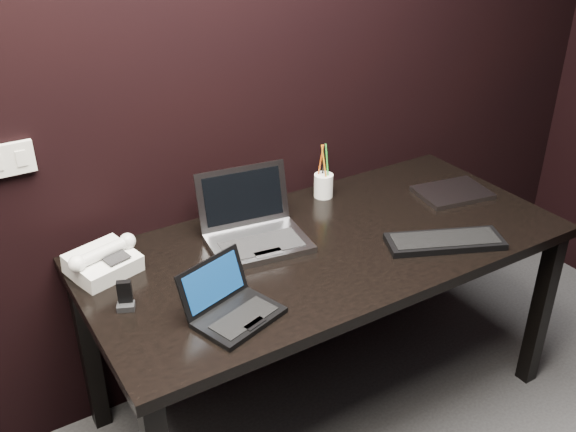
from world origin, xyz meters
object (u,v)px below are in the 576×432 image
desk (327,260)px  desk_phone (103,261)px  silver_laptop (254,230)px  ext_keyboard (445,241)px  netbook (232,307)px  closed_laptop (452,193)px  pen_cup (323,184)px  mobile_phone (125,298)px

desk → desk_phone: bearing=163.3°
silver_laptop → desk_phone: silver_laptop is taller
silver_laptop → ext_keyboard: 0.66m
netbook → closed_laptop: netbook is taller
pen_cup → desk_phone: bearing=-174.7°
desk → ext_keyboard: (0.34, -0.23, 0.09)m
ext_keyboard → closed_laptop: (0.30, 0.27, -0.00)m
desk_phone → desk: bearing=-16.7°
mobile_phone → desk_phone: bearing=89.3°
netbook → mobile_phone: netbook is taller
closed_laptop → mobile_phone: bearing=-178.4°
desk → closed_laptop: 0.64m
silver_laptop → netbook: bearing=-127.9°
desk → ext_keyboard: size_ratio=3.99×
desk_phone → pen_cup: (0.92, 0.08, 0.01)m
desk → mobile_phone: mobile_phone is taller
silver_laptop → pen_cup: size_ratio=1.68×
closed_laptop → desk_phone: (-1.37, 0.18, 0.03)m
silver_laptop → desk_phone: bearing=171.3°
desk_phone → ext_keyboard: bearing=-22.8°
netbook → desk_phone: netbook is taller
silver_laptop → closed_laptop: 0.86m
desk → pen_cup: pen_cup is taller
closed_laptop → desk_phone: 1.38m
closed_laptop → pen_cup: size_ratio=1.39×
ext_keyboard → netbook: bearing=178.1°
ext_keyboard → desk_phone: desk_phone is taller
desk → ext_keyboard: bearing=-34.2°
closed_laptop → pen_cup: (-0.45, 0.26, 0.04)m
desk → ext_keyboard: 0.42m
netbook → ext_keyboard: (0.82, -0.03, -0.02)m
silver_laptop → mobile_phone: 0.53m
desk_phone → mobile_phone: size_ratio=2.77×
desk → silver_laptop: 0.29m
desk_phone → mobile_phone: desk_phone is taller
ext_keyboard → pen_cup: 0.55m
closed_laptop → desk_phone: bearing=172.6°
ext_keyboard → pen_cup: pen_cup is taller
closed_laptop → pen_cup: bearing=149.8°
closed_laptop → pen_cup: 0.52m
netbook → mobile_phone: size_ratio=3.30×
desk_phone → silver_laptop: bearing=-8.7°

